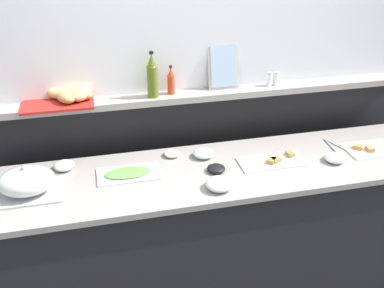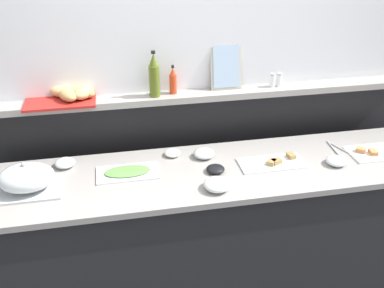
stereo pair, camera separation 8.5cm
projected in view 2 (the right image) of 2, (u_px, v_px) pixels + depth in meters
name	position (u px, v px, depth m)	size (l,w,h in m)	color
ground_plane	(197.00, 229.00, 3.39)	(12.00, 12.00, 0.00)	#38383D
buffet_counter	(217.00, 232.00, 2.66)	(2.65, 0.62, 0.91)	black
back_ledge_unit	(201.00, 166.00, 2.99)	(2.82, 0.22, 1.22)	black
sandwich_platter_rear	(379.00, 152.00, 2.61)	(0.38, 0.20, 0.04)	white
sandwich_platter_front	(273.00, 162.00, 2.49)	(0.38, 0.17, 0.04)	white
cold_cuts_platter	(127.00, 172.00, 2.40)	(0.34, 0.18, 0.02)	silver
serving_cloche	(26.00, 179.00, 2.22)	(0.34, 0.24, 0.17)	#B7BABF
glass_bowl_large	(65.00, 163.00, 2.46)	(0.12, 0.12, 0.05)	silver
glass_bowl_medium	(204.00, 154.00, 2.56)	(0.12, 0.12, 0.05)	silver
glass_bowl_small	(217.00, 185.00, 2.26)	(0.14, 0.14, 0.06)	silver
glass_bowl_extra	(336.00, 161.00, 2.48)	(0.12, 0.12, 0.05)	silver
condiment_bowl_teal	(215.00, 169.00, 2.41)	(0.10, 0.10, 0.04)	black
condiment_bowl_red	(172.00, 153.00, 2.58)	(0.10, 0.10, 0.03)	silver
serving_tongs	(335.00, 147.00, 2.66)	(0.08, 0.19, 0.01)	#B7BABF
olive_oil_bottle	(154.00, 76.00, 2.53)	(0.06, 0.06, 0.28)	#56661E
hot_sauce_bottle	(173.00, 81.00, 2.59)	(0.04, 0.04, 0.18)	red
salt_shaker	(273.00, 80.00, 2.70)	(0.03, 0.03, 0.09)	white
pepper_shaker	(279.00, 80.00, 2.71)	(0.03, 0.03, 0.09)	white
bread_basket	(71.00, 95.00, 2.51)	(0.42, 0.26, 0.08)	#B2231E
framed_picture	(226.00, 66.00, 2.64)	(0.19, 0.08, 0.28)	#B2AD9E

